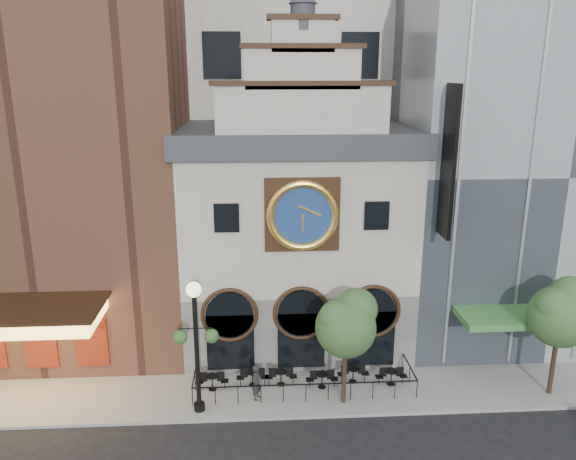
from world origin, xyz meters
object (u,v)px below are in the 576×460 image
Objects in this scene: bistro_1 at (253,377)px; lamppost at (196,333)px; bistro_2 at (281,376)px; bistro_3 at (322,379)px; bistro_4 at (353,374)px; pedestrian at (257,382)px; tree_left at (347,322)px; tree_right at (561,311)px; bistro_5 at (391,376)px; bistro_0 at (212,381)px.

lamppost reaches higher than bistro_1.
bistro_2 is 1.00× the size of bistro_3.
pedestrian is at bearing -165.83° from bistro_4.
tree_left is 10.06m from tree_right.
lamppost is at bearing -153.66° from bistro_2.
bistro_4 and bistro_5 have the same top height.
tree_right is at bearing -6.01° from bistro_1.
bistro_4 is 8.44m from lamppost.
bistro_2 is at bearing -179.11° from bistro_4.
bistro_4 is at bearing 169.44° from bistro_5.
lamppost reaches higher than bistro_0.
lamppost is (-2.66, -0.75, 3.02)m from pedestrian.
lamppost is (-3.85, -1.91, 3.43)m from bistro_2.
pedestrian is (-1.19, -1.16, 0.41)m from bistro_2.
lamppost is at bearing -178.54° from tree_right.
bistro_3 is 6.95m from lamppost.
bistro_1 is at bearing 37.70° from lamppost.
bistro_0 and bistro_4 have the same top height.
bistro_3 is at bearing -53.32° from pedestrian.
pedestrian reaches higher than bistro_2.
bistro_5 is (6.86, -0.33, 0.00)m from bistro_1.
bistro_4 is 4.05m from tree_left.
bistro_2 is 13.60m from tree_right.
lamppost is at bearing -141.55° from bistro_1.
pedestrian is at bearing 14.97° from lamppost.
bistro_1 is 5.87m from tree_left.
bistro_1 is at bearing 7.44° from bistro_0.
bistro_3 is at bearing -10.09° from bistro_2.
pedestrian is at bearing -172.56° from bistro_5.
bistro_1 and bistro_2 have the same top height.
bistro_5 is 0.91× the size of pedestrian.
bistro_0 and bistro_5 have the same top height.
pedestrian is (-6.64, -0.87, 0.41)m from bistro_5.
lamppost reaches higher than pedestrian.
bistro_5 is 10.05m from lamppost.
bistro_4 is 0.25× the size of lamppost.
bistro_4 is (1.61, 0.41, 0.00)m from bistro_3.
bistro_3 is at bearing 125.60° from tree_left.
lamppost reaches higher than tree_right.
bistro_2 is 5.49m from lamppost.
bistro_4 is (5.01, 0.02, 0.00)m from bistro_1.
lamppost is 16.83m from tree_right.
bistro_3 is 1.00× the size of bistro_5.
bistro_1 and bistro_3 have the same top height.
bistro_5 is at bearing -59.98° from pedestrian.
tree_left is (0.91, -1.27, 3.61)m from bistro_3.
lamppost is at bearing 128.30° from pedestrian.
bistro_5 is (5.46, -0.29, 0.00)m from bistro_2.
tree_right is (16.82, 0.43, 0.39)m from lamppost.
bistro_2 is 0.27× the size of tree_right.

